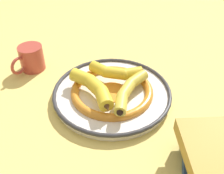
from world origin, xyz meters
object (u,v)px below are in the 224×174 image
object	(u,v)px
book_stack	(217,159)
decorative_bowl	(112,93)
banana_b	(129,90)
banana_c	(94,88)
banana_a	(114,72)
coffee_mug	(31,58)

from	to	relation	value
book_stack	decorative_bowl	bearing A→B (deg)	-135.40
banana_b	banana_c	size ratio (longest dim) A/B	1.04
decorative_bowl	banana_a	xyz separation A→B (m)	(-0.05, -0.02, 0.04)
banana_a	book_stack	xyz separation A→B (m)	(0.15, 0.35, -0.00)
banana_a	coffee_mug	world-z (taller)	coffee_mug
decorative_bowl	book_stack	world-z (taller)	book_stack
coffee_mug	decorative_bowl	bearing A→B (deg)	94.36
banana_a	book_stack	distance (m)	0.38
banana_c	book_stack	bearing A→B (deg)	-166.71
banana_b	book_stack	xyz separation A→B (m)	(0.10, 0.27, -0.00)
banana_b	banana_a	bearing A→B (deg)	-129.16
book_stack	coffee_mug	size ratio (longest dim) A/B	1.74
banana_b	coffee_mug	size ratio (longest dim) A/B	1.61
decorative_bowl	banana_c	world-z (taller)	banana_c
banana_a	coffee_mug	size ratio (longest dim) A/B	1.38
book_stack	banana_b	bearing A→B (deg)	-138.94
banana_a	book_stack	bearing A→B (deg)	-43.08
banana_a	banana_b	size ratio (longest dim) A/B	0.86
decorative_bowl	banana_c	bearing A→B (deg)	-31.89
banana_c	book_stack	world-z (taller)	book_stack
decorative_bowl	banana_a	size ratio (longest dim) A/B	2.00
decorative_bowl	coffee_mug	distance (m)	0.31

